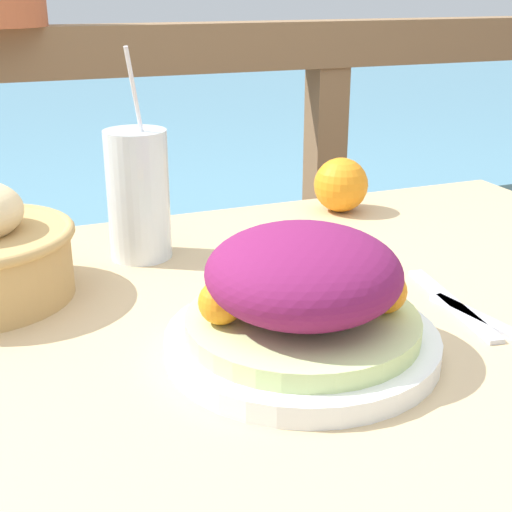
{
  "coord_description": "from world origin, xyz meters",
  "views": [
    {
      "loc": [
        -0.24,
        -0.57,
        1.06
      ],
      "look_at": [
        0.01,
        0.05,
        0.81
      ],
      "focal_mm": 50.0,
      "sensor_mm": 36.0,
      "label": 1
    }
  ],
  "objects": [
    {
      "name": "patio_table",
      "position": [
        0.0,
        0.0,
        0.64
      ],
      "size": [
        1.14,
        0.81,
        0.75
      ],
      "color": "tan",
      "rests_on": "ground_plane"
    },
    {
      "name": "salad_plate",
      "position": [
        0.01,
        -0.05,
        0.8
      ],
      "size": [
        0.25,
        0.25,
        0.12
      ],
      "color": "white",
      "rests_on": "patio_table"
    },
    {
      "name": "fork",
      "position": [
        0.2,
        -0.01,
        0.75
      ],
      "size": [
        0.04,
        0.18,
        0.0
      ],
      "color": "silver",
      "rests_on": "patio_table"
    },
    {
      "name": "drink_glass",
      "position": [
        -0.07,
        0.25,
        0.82
      ],
      "size": [
        0.08,
        0.08,
        0.25
      ],
      "color": "silver",
      "rests_on": "patio_table"
    },
    {
      "name": "sea_backdrop",
      "position": [
        0.0,
        3.28,
        0.22
      ],
      "size": [
        12.0,
        4.0,
        0.43
      ],
      "color": "#568EA8",
      "rests_on": "ground_plane"
    },
    {
      "name": "orange_near_glass",
      "position": [
        0.25,
        0.33,
        0.79
      ],
      "size": [
        0.08,
        0.08,
        0.08
      ],
      "color": "orange",
      "rests_on": "patio_table"
    },
    {
      "name": "railing_fence",
      "position": [
        0.0,
        0.78,
        0.72
      ],
      "size": [
        2.8,
        0.08,
        1.0
      ],
      "color": "brown",
      "rests_on": "ground_plane"
    },
    {
      "name": "knife",
      "position": [
        0.21,
        -0.08,
        0.75
      ],
      "size": [
        0.05,
        0.18,
        0.0
      ],
      "color": "silver",
      "rests_on": "patio_table"
    }
  ]
}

